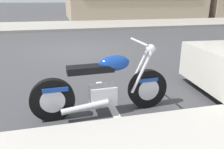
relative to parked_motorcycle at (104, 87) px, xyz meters
The scene contains 4 objects.
ground_plane 4.69m from the parked_motorcycle, 88.04° to the left, with size 260.00×260.00×0.00m, color #3D3D3F.
sidewalk_far_curb 17.20m from the parked_motorcycle, 45.01° to the left, with size 120.00×5.00×0.14m, color gray.
parking_stall_stripe 0.53m from the parked_motorcycle, 59.08° to the left, with size 0.12×2.20×0.01m, color silver.
parked_motorcycle is the anchor object (origin of this frame).
Camera 1 is at (-0.78, -7.72, 1.70)m, focal length 35.33 mm.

